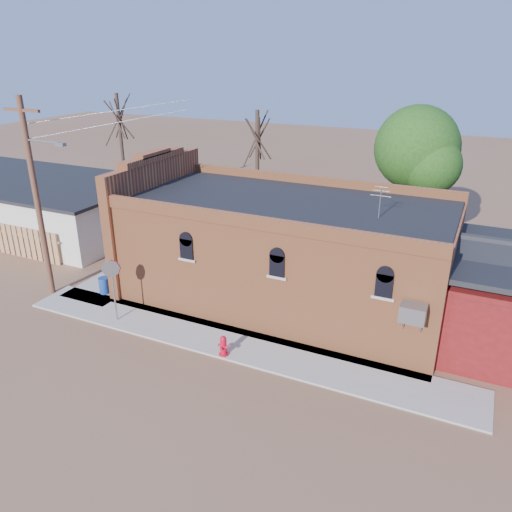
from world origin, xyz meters
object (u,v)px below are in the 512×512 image
at_px(stop_sign, 112,274).
at_px(trash_barrel, 104,285).
at_px(brick_bar, 280,250).
at_px(utility_pole, 37,196).
at_px(fire_hydrant, 223,346).

distance_m(stop_sign, trash_barrel, 3.29).
distance_m(brick_bar, utility_pole, 10.96).
bearing_deg(brick_bar, trash_barrel, -156.07).
bearing_deg(utility_pole, trash_barrel, 22.88).
xyz_separation_m(fire_hydrant, trash_barrel, (-7.56, 2.17, -0.01)).
relative_size(fire_hydrant, stop_sign, 0.29).
relative_size(utility_pole, stop_sign, 3.29).
distance_m(brick_bar, trash_barrel, 8.41).
xyz_separation_m(brick_bar, utility_pole, (-9.79, -4.29, 2.43)).
bearing_deg(utility_pole, brick_bar, 23.69).
bearing_deg(trash_barrel, fire_hydrant, -16.04).
xyz_separation_m(fire_hydrant, stop_sign, (-5.38, 0.40, 1.71)).
xyz_separation_m(brick_bar, stop_sign, (-5.32, -5.09, -0.15)).
bearing_deg(stop_sign, utility_pole, 152.23).
bearing_deg(fire_hydrant, utility_pole, 156.30).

